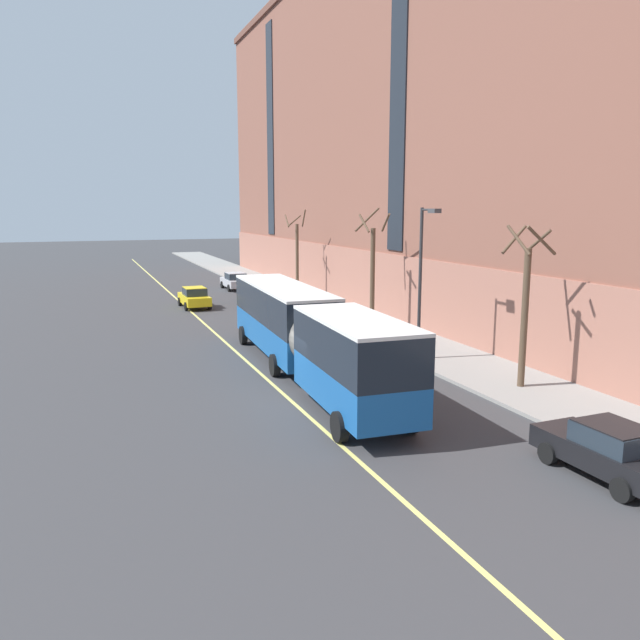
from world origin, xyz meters
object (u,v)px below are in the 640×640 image
city_bus (305,330)px  parked_car_black_0 (608,450)px  parked_car_silver_2 (235,281)px  parked_car_white_3 (286,304)px  street_tree_far_downtown (297,255)px  street_tree_mid_block (525,304)px  street_lamp (423,269)px  street_tree_far_uptown (372,269)px  taxi_cab (194,297)px  parked_car_black_1 (259,292)px

city_bus → parked_car_black_0: city_bus is taller
parked_car_silver_2 → parked_car_white_3: same height
city_bus → parked_car_white_3: size_ratio=4.35×
parked_car_silver_2 → street_tree_far_downtown: 8.91m
street_tree_mid_block → parked_car_white_3: bearing=99.2°
parked_car_white_3 → street_tree_mid_block: bearing=-80.8°
city_bus → street_tree_mid_block: street_tree_mid_block is taller
parked_car_white_3 → street_lamp: 15.77m
street_tree_mid_block → street_tree_far_uptown: bearing=89.9°
city_bus → parked_car_silver_2: size_ratio=4.22×
street_lamp → street_tree_far_downtown: bearing=86.2°
city_bus → street_tree_mid_block: bearing=-33.5°
parked_car_black_0 → street_tree_far_downtown: bearing=84.7°
taxi_cab → street_tree_far_uptown: size_ratio=0.59×
taxi_cab → street_tree_far_downtown: bearing=10.6°
city_bus → parked_car_black_0: 13.59m
street_tree_far_downtown → street_lamp: (-1.51, -22.54, 0.95)m
city_bus → street_lamp: size_ratio=2.57×
parked_car_silver_2 → street_lamp: bearing=-86.6°
street_tree_far_uptown → street_tree_mid_block: bearing=-90.1°
city_bus → taxi_cab: (-1.13, 21.37, -1.33)m
taxi_cab → street_lamp: size_ratio=0.59×
city_bus → street_tree_far_downtown: (7.59, 23.00, 1.50)m
parked_car_silver_2 → street_tree_mid_block: bearing=-84.7°
parked_car_black_1 → street_tree_far_downtown: (3.30, 0.29, 2.83)m
street_tree_far_uptown → street_lamp: 8.72m
parked_car_silver_2 → parked_car_white_3: 15.09m
parked_car_black_0 → parked_car_white_3: (-0.00, 28.51, 0.00)m
parked_car_black_1 → street_tree_far_uptown: 14.39m
parked_car_black_1 → taxi_cab: 5.58m
parked_car_black_0 → parked_car_silver_2: same height
parked_car_black_1 → street_tree_far_uptown: bearing=-76.4°
parked_car_black_0 → street_tree_far_uptown: (3.36, 21.85, 2.92)m
street_tree_mid_block → street_lamp: size_ratio=0.91×
parked_car_black_0 → street_lamp: 13.95m
parked_car_black_0 → street_lamp: size_ratio=0.59×
city_bus → street_lamp: street_lamp is taller
city_bus → street_tree_far_downtown: street_tree_far_downtown is taller
parked_car_silver_2 → parked_car_white_3: (-0.00, -15.09, -0.00)m
city_bus → street_tree_far_uptown: street_tree_far_uptown is taller
city_bus → street_tree_far_uptown: size_ratio=2.57×
taxi_cab → street_tree_far_uptown: 15.42m
parked_car_black_1 → parked_car_white_3: 7.04m
street_lamp → street_tree_mid_block: bearing=-74.6°
city_bus → street_lamp: (6.08, 0.47, 2.44)m
street_tree_far_uptown → city_bus: bearing=-130.2°
city_bus → parked_car_black_1: 23.15m
city_bus → parked_car_white_3: 16.29m
parked_car_white_3 → street_tree_far_downtown: 8.54m
parked_car_black_1 → parked_car_black_0: bearing=-90.1°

